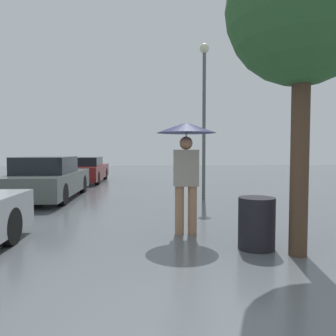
{
  "coord_description": "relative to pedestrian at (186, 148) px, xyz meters",
  "views": [
    {
      "loc": [
        -0.3,
        -2.46,
        1.46
      ],
      "look_at": [
        0.09,
        3.18,
        1.16
      ],
      "focal_mm": 35.0,
      "sensor_mm": 36.0,
      "label": 1
    }
  ],
  "objects": [
    {
      "name": "pedestrian",
      "position": [
        0.0,
        0.0,
        0.0
      ],
      "size": [
        1.03,
        1.03,
        1.95
      ],
      "color": "#9E7051",
      "rests_on": "ground_plane"
    },
    {
      "name": "parked_car_middle",
      "position": [
        -3.68,
        4.54,
        -0.91
      ],
      "size": [
        1.72,
        4.48,
        1.28
      ],
      "color": "#4C514C",
      "rests_on": "ground_plane"
    },
    {
      "name": "parked_car_farthest",
      "position": [
        -3.52,
        9.91,
        -0.95
      ],
      "size": [
        1.65,
        4.49,
        1.17
      ],
      "color": "maroon",
      "rests_on": "ground_plane"
    },
    {
      "name": "tree",
      "position": [
        1.41,
        -1.28,
        1.84
      ],
      "size": [
        2.07,
        2.07,
        4.42
      ],
      "color": "#473323",
      "rests_on": "ground_plane"
    },
    {
      "name": "street_lamp",
      "position": [
        1.06,
        4.19,
        1.51
      ],
      "size": [
        0.29,
        0.29,
        4.66
      ],
      "color": "#515456",
      "rests_on": "ground_plane"
    },
    {
      "name": "trash_bin",
      "position": [
        0.94,
        -0.93,
        -1.12
      ],
      "size": [
        0.54,
        0.54,
        0.77
      ],
      "color": "black",
      "rests_on": "ground_plane"
    }
  ]
}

